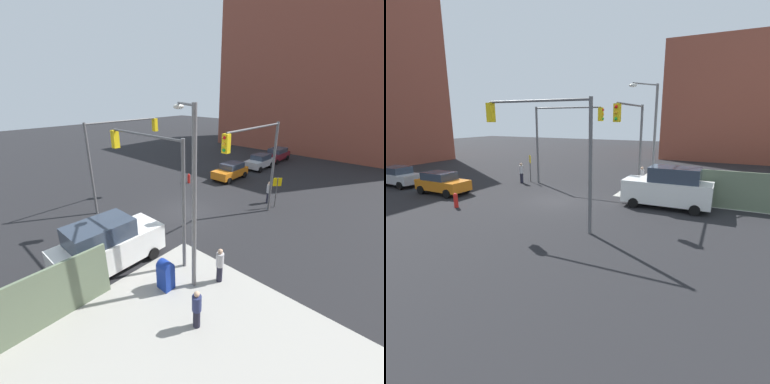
% 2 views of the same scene
% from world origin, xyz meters
% --- Properties ---
extents(ground_plane, '(120.00, 120.00, 0.00)m').
position_xyz_m(ground_plane, '(0.00, 0.00, 0.00)').
color(ground_plane, black).
extents(building_brick_west, '(16.00, 28.00, 21.23)m').
position_xyz_m(building_brick_west, '(-32.00, -1.16, 10.61)').
color(building_brick_west, brown).
rests_on(building_brick_west, ground).
extents(traffic_signal_nw_corner, '(6.19, 0.36, 6.50)m').
position_xyz_m(traffic_signal_nw_corner, '(-2.11, 4.50, 4.67)').
color(traffic_signal_nw_corner, '#59595B').
rests_on(traffic_signal_nw_corner, ground).
extents(traffic_signal_se_corner, '(6.21, 0.36, 6.50)m').
position_xyz_m(traffic_signal_se_corner, '(2.10, -4.50, 4.67)').
color(traffic_signal_se_corner, '#59595B').
rests_on(traffic_signal_se_corner, ground).
extents(traffic_signal_ne_corner, '(0.36, 5.76, 6.50)m').
position_xyz_m(traffic_signal_ne_corner, '(4.50, 2.29, 4.65)').
color(traffic_signal_ne_corner, '#59595B').
rests_on(traffic_signal_ne_corner, ground).
extents(street_lamp_corner, '(1.61, 2.34, 8.00)m').
position_xyz_m(street_lamp_corner, '(5.01, 5.48, 4.70)').
color(street_lamp_corner, slate).
rests_on(street_lamp_corner, ground).
extents(warning_sign_two_way, '(0.48, 0.48, 2.40)m').
position_xyz_m(warning_sign_two_way, '(-5.40, 4.58, 1.64)').
color(warning_sign_two_way, '#4C4C4C').
rests_on(warning_sign_two_way, ground).
extents(mailbox_blue, '(0.56, 0.64, 1.43)m').
position_xyz_m(mailbox_blue, '(6.20, 5.00, 0.76)').
color(mailbox_blue, navy).
rests_on(mailbox_blue, ground).
extents(fire_hydrant, '(0.26, 0.26, 0.94)m').
position_xyz_m(fire_hydrant, '(-5.00, -4.20, 0.49)').
color(fire_hydrant, red).
rests_on(fire_hydrant, ground).
extents(hatchback_maroon, '(4.45, 2.02, 1.62)m').
position_xyz_m(hatchback_maroon, '(-18.94, -1.89, 0.84)').
color(hatchback_maroon, maroon).
rests_on(hatchback_maroon, ground).
extents(coupe_orange, '(4.05, 2.02, 1.62)m').
position_xyz_m(coupe_orange, '(-8.84, -1.98, 0.84)').
color(coupe_orange, orange).
rests_on(coupe_orange, ground).
extents(coupe_silver, '(3.83, 2.02, 1.62)m').
position_xyz_m(coupe_silver, '(-14.35, -1.74, 0.84)').
color(coupe_silver, '#B7BABF').
rests_on(coupe_silver, ground).
extents(van_white_delivery, '(5.40, 2.32, 2.62)m').
position_xyz_m(van_white_delivery, '(7.12, 1.80, 1.28)').
color(van_white_delivery, white).
rests_on(van_white_delivery, ground).
extents(pedestrian_crossing, '(0.36, 0.36, 1.79)m').
position_xyz_m(pedestrian_crossing, '(-5.80, 3.80, 0.93)').
color(pedestrian_crossing, '#B2B2B7').
rests_on(pedestrian_crossing, ground).
extents(pedestrian_waiting, '(0.36, 0.36, 1.65)m').
position_xyz_m(pedestrian_waiting, '(6.80, 7.40, 0.86)').
color(pedestrian_waiting, navy).
rests_on(pedestrian_waiting, ground).
extents(pedestrian_walking_north, '(0.36, 0.36, 1.76)m').
position_xyz_m(pedestrian_walking_north, '(4.20, 6.50, 0.92)').
color(pedestrian_walking_north, '#B2B2B7').
rests_on(pedestrian_walking_north, ground).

